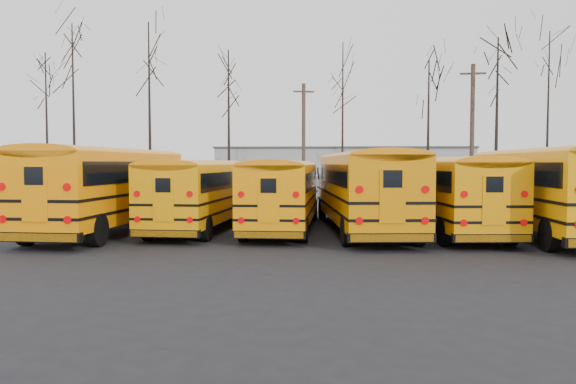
# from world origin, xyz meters

# --- Properties ---
(ground) EXTENTS (120.00, 120.00, 0.00)m
(ground) POSITION_xyz_m (0.00, 0.00, 0.00)
(ground) COLOR black
(ground) RESTS_ON ground
(fence) EXTENTS (40.00, 0.04, 2.00)m
(fence) POSITION_xyz_m (0.00, 12.00, 1.00)
(fence) COLOR gray
(fence) RESTS_ON ground
(distant_building) EXTENTS (22.00, 8.00, 4.00)m
(distant_building) POSITION_xyz_m (2.00, 32.00, 2.00)
(distant_building) COLOR #B7B8B2
(distant_building) RESTS_ON ground
(bus_a) EXTENTS (3.49, 12.29, 3.40)m
(bus_a) POSITION_xyz_m (-8.27, 2.50, 1.99)
(bus_a) COLOR black
(bus_a) RESTS_ON ground
(bus_b) EXTENTS (3.07, 10.53, 2.91)m
(bus_b) POSITION_xyz_m (-4.81, 3.37, 1.70)
(bus_b) COLOR black
(bus_b) RESTS_ON ground
(bus_c) EXTENTS (2.73, 10.46, 2.91)m
(bus_c) POSITION_xyz_m (-1.49, 3.27, 1.70)
(bus_c) COLOR black
(bus_c) RESTS_ON ground
(bus_d) EXTENTS (3.68, 11.86, 3.27)m
(bus_d) POSITION_xyz_m (1.74, 2.92, 1.91)
(bus_d) COLOR black
(bus_d) RESTS_ON ground
(bus_e) EXTENTS (3.38, 10.94, 3.02)m
(bus_e) POSITION_xyz_m (4.91, 2.87, 1.77)
(bus_e) COLOR black
(bus_e) RESTS_ON ground
(bus_f) EXTENTS (2.85, 12.05, 3.36)m
(bus_f) POSITION_xyz_m (8.33, 2.15, 1.97)
(bus_f) COLOR black
(bus_f) RESTS_ON ground
(utility_pole_left) EXTENTS (1.43, 0.43, 8.13)m
(utility_pole_left) POSITION_xyz_m (-1.14, 19.17, 4.18)
(utility_pole_left) COLOR #4A362A
(utility_pole_left) RESTS_ON ground
(utility_pole_right) EXTENTS (1.63, 0.28, 9.16)m
(utility_pole_right) POSITION_xyz_m (9.91, 18.16, 4.70)
(utility_pole_right) COLOR #4A372A
(utility_pole_right) RESTS_ON ground
(tree_0) EXTENTS (0.26, 0.26, 9.54)m
(tree_0) POSITION_xyz_m (-16.95, 14.74, 4.77)
(tree_0) COLOR black
(tree_0) RESTS_ON ground
(tree_1) EXTENTS (0.26, 0.26, 11.19)m
(tree_1) POSITION_xyz_m (-15.05, 14.35, 5.60)
(tree_1) COLOR black
(tree_1) RESTS_ON ground
(tree_2) EXTENTS (0.26, 0.26, 11.72)m
(tree_2) POSITION_xyz_m (-10.94, 16.32, 5.86)
(tree_2) COLOR black
(tree_2) RESTS_ON ground
(tree_3) EXTENTS (0.26, 0.26, 10.15)m
(tree_3) POSITION_xyz_m (-6.03, 17.60, 5.08)
(tree_3) COLOR black
(tree_3) RESTS_ON ground
(tree_4) EXTENTS (0.26, 0.26, 10.64)m
(tree_4) POSITION_xyz_m (1.46, 17.98, 5.32)
(tree_4) COLOR black
(tree_4) RESTS_ON ground
(tree_5) EXTENTS (0.26, 0.26, 9.05)m
(tree_5) POSITION_xyz_m (6.64, 15.84, 4.52)
(tree_5) COLOR black
(tree_5) RESTS_ON ground
(tree_6) EXTENTS (0.26, 0.26, 10.51)m
(tree_6) POSITION_xyz_m (10.98, 16.53, 5.25)
(tree_6) COLOR black
(tree_6) RESTS_ON ground
(tree_7) EXTENTS (0.26, 0.26, 10.70)m
(tree_7) POSITION_xyz_m (13.82, 15.86, 5.35)
(tree_7) COLOR black
(tree_7) RESTS_ON ground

